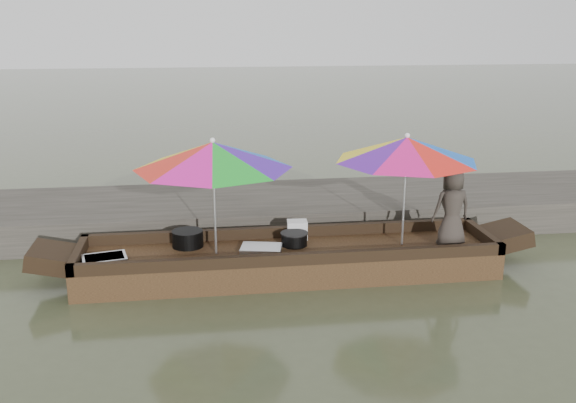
{
  "coord_description": "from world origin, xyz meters",
  "views": [
    {
      "loc": [
        -1.14,
        -8.06,
        3.34
      ],
      "look_at": [
        0.0,
        0.1,
        1.0
      ],
      "focal_mm": 40.0,
      "sensor_mm": 36.0,
      "label": 1
    }
  ],
  "objects": [
    {
      "name": "supply_bag",
      "position": [
        0.18,
        0.45,
        0.48
      ],
      "size": [
        0.3,
        0.24,
        0.26
      ],
      "primitive_type": "cube",
      "rotation": [
        0.0,
        0.0,
        -0.08
      ],
      "color": "silver",
      "rests_on": "boat_hull"
    },
    {
      "name": "cooking_pot",
      "position": [
        -1.35,
        0.33,
        0.46
      ],
      "size": [
        0.42,
        0.42,
        0.22
      ],
      "primitive_type": "cylinder",
      "color": "black",
      "rests_on": "boat_hull"
    },
    {
      "name": "water",
      "position": [
        0.0,
        0.0,
        0.0
      ],
      "size": [
        80.0,
        80.0,
        0.0
      ],
      "primitive_type": "plane",
      "color": "#434930",
      "rests_on": "ground"
    },
    {
      "name": "umbrella_stern",
      "position": [
        1.58,
        0.0,
        1.12
      ],
      "size": [
        2.01,
        2.01,
        1.55
      ],
      "primitive_type": null,
      "rotation": [
        0.0,
        0.0,
        0.04
      ],
      "color": "pink",
      "rests_on": "boat_hull"
    },
    {
      "name": "tray_scallop",
      "position": [
        -0.37,
        0.02,
        0.38
      ],
      "size": [
        0.61,
        0.49,
        0.06
      ],
      "primitive_type": "cube",
      "rotation": [
        0.0,
        0.0,
        -0.22
      ],
      "color": "silver",
      "rests_on": "boat_hull"
    },
    {
      "name": "dock",
      "position": [
        0.0,
        2.2,
        0.25
      ],
      "size": [
        22.0,
        2.2,
        0.5
      ],
      "primitive_type": "cube",
      "color": "#2D2B26",
      "rests_on": "ground"
    },
    {
      "name": "charcoal_grill",
      "position": [
        0.1,
        0.17,
        0.43
      ],
      "size": [
        0.36,
        0.36,
        0.17
      ],
      "primitive_type": "cylinder",
      "color": "black",
      "rests_on": "boat_hull"
    },
    {
      "name": "vendor",
      "position": [
        2.21,
        -0.13,
        0.9
      ],
      "size": [
        0.57,
        0.4,
        1.09
      ],
      "primitive_type": "imported",
      "rotation": [
        0.0,
        0.0,
        3.24
      ],
      "color": "#312B26",
      "rests_on": "boat_hull"
    },
    {
      "name": "tray_crayfish",
      "position": [
        -2.4,
        -0.16,
        0.39
      ],
      "size": [
        0.61,
        0.48,
        0.09
      ],
      "primitive_type": "cube",
      "rotation": [
        0.0,
        0.0,
        0.22
      ],
      "color": "silver",
      "rests_on": "boat_hull"
    },
    {
      "name": "boat_hull",
      "position": [
        0.0,
        0.0,
        0.17
      ],
      "size": [
        5.59,
        1.2,
        0.35
      ],
      "primitive_type": "cube",
      "color": "black",
      "rests_on": "water"
    },
    {
      "name": "umbrella_bow",
      "position": [
        -0.98,
        0.0,
        1.12
      ],
      "size": [
        2.13,
        2.13,
        1.55
      ],
      "primitive_type": null,
      "rotation": [
        0.0,
        0.0,
        -0.04
      ],
      "color": "blue",
      "rests_on": "boat_hull"
    }
  ]
}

